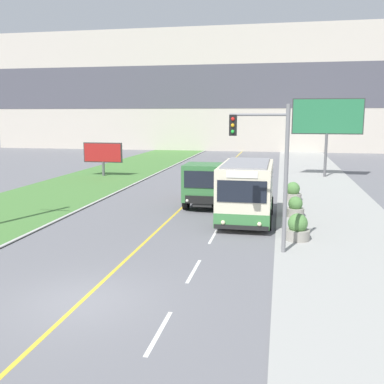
{
  "coord_description": "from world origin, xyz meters",
  "views": [
    {
      "loc": [
        5.61,
        -11.58,
        5.42
      ],
      "look_at": [
        1.1,
        11.22,
        1.4
      ],
      "focal_mm": 42.0,
      "sensor_mm": 36.0,
      "label": 1
    }
  ],
  "objects_px": {
    "dump_truck": "(208,185)",
    "planter_round_second": "(295,208)",
    "billboard_large": "(327,118)",
    "car_distant": "(235,171)",
    "billboard_small": "(103,153)",
    "planter_round_near": "(298,228)",
    "traffic_light_mast": "(269,160)",
    "city_bus": "(246,192)",
    "planter_round_third": "(293,192)"
  },
  "relations": [
    {
      "from": "billboard_large",
      "to": "planter_round_third",
      "type": "height_order",
      "value": "billboard_large"
    },
    {
      "from": "dump_truck",
      "to": "planter_round_third",
      "type": "relative_size",
      "value": 5.2
    },
    {
      "from": "city_bus",
      "to": "traffic_light_mast",
      "type": "relative_size",
      "value": 0.99
    },
    {
      "from": "dump_truck",
      "to": "planter_round_second",
      "type": "relative_size",
      "value": 5.68
    },
    {
      "from": "car_distant",
      "to": "planter_round_near",
      "type": "relative_size",
      "value": 3.71
    },
    {
      "from": "city_bus",
      "to": "traffic_light_mast",
      "type": "height_order",
      "value": "traffic_light_mast"
    },
    {
      "from": "dump_truck",
      "to": "car_distant",
      "type": "distance_m",
      "value": 12.22
    },
    {
      "from": "traffic_light_mast",
      "to": "planter_round_third",
      "type": "xyz_separation_m",
      "value": [
        1.26,
        11.12,
        -3.12
      ]
    },
    {
      "from": "city_bus",
      "to": "car_distant",
      "type": "distance_m",
      "value": 15.66
    },
    {
      "from": "traffic_light_mast",
      "to": "planter_round_near",
      "type": "xyz_separation_m",
      "value": [
        1.25,
        1.92,
        -3.12
      ]
    },
    {
      "from": "planter_round_near",
      "to": "planter_round_second",
      "type": "relative_size",
      "value": 1.08
    },
    {
      "from": "planter_round_near",
      "to": "planter_round_second",
      "type": "distance_m",
      "value": 4.6
    },
    {
      "from": "city_bus",
      "to": "billboard_small",
      "type": "relative_size",
      "value": 1.63
    },
    {
      "from": "city_bus",
      "to": "car_distant",
      "type": "relative_size",
      "value": 1.34
    },
    {
      "from": "traffic_light_mast",
      "to": "planter_round_near",
      "type": "distance_m",
      "value": 3.87
    },
    {
      "from": "dump_truck",
      "to": "billboard_large",
      "type": "height_order",
      "value": "billboard_large"
    },
    {
      "from": "city_bus",
      "to": "dump_truck",
      "type": "height_order",
      "value": "city_bus"
    },
    {
      "from": "traffic_light_mast",
      "to": "billboard_large",
      "type": "distance_m",
      "value": 23.33
    },
    {
      "from": "car_distant",
      "to": "planter_round_near",
      "type": "distance_m",
      "value": 19.37
    },
    {
      "from": "planter_round_second",
      "to": "planter_round_near",
      "type": "bearing_deg",
      "value": -90.42
    },
    {
      "from": "dump_truck",
      "to": "billboard_small",
      "type": "xyz_separation_m",
      "value": [
        -11.28,
        11.54,
        0.7
      ]
    },
    {
      "from": "city_bus",
      "to": "car_distant",
      "type": "bearing_deg",
      "value": 97.91
    },
    {
      "from": "planter_round_second",
      "to": "billboard_large",
      "type": "bearing_deg",
      "value": 79.72
    },
    {
      "from": "dump_truck",
      "to": "traffic_light_mast",
      "type": "bearing_deg",
      "value": -66.23
    },
    {
      "from": "traffic_light_mast",
      "to": "planter_round_near",
      "type": "relative_size",
      "value": 5.02
    },
    {
      "from": "city_bus",
      "to": "traffic_light_mast",
      "type": "xyz_separation_m",
      "value": [
        1.23,
        -5.24,
        2.16
      ]
    },
    {
      "from": "billboard_small",
      "to": "planter_round_second",
      "type": "height_order",
      "value": "billboard_small"
    },
    {
      "from": "traffic_light_mast",
      "to": "city_bus",
      "type": "bearing_deg",
      "value": 103.2
    },
    {
      "from": "car_distant",
      "to": "billboard_small",
      "type": "bearing_deg",
      "value": -176.78
    },
    {
      "from": "billboard_small",
      "to": "planter_round_second",
      "type": "distance_m",
      "value": 21.27
    },
    {
      "from": "dump_truck",
      "to": "planter_round_second",
      "type": "xyz_separation_m",
      "value": [
        5.04,
        -2.01,
        -0.77
      ]
    },
    {
      "from": "city_bus",
      "to": "billboard_large",
      "type": "xyz_separation_m",
      "value": [
        5.48,
        17.66,
        3.55
      ]
    },
    {
      "from": "dump_truck",
      "to": "planter_round_near",
      "type": "height_order",
      "value": "dump_truck"
    },
    {
      "from": "planter_round_near",
      "to": "car_distant",
      "type": "bearing_deg",
      "value": 103.82
    },
    {
      "from": "city_bus",
      "to": "planter_round_second",
      "type": "distance_m",
      "value": 2.99
    },
    {
      "from": "city_bus",
      "to": "dump_truck",
      "type": "bearing_deg",
      "value": 127.51
    },
    {
      "from": "car_distant",
      "to": "planter_round_second",
      "type": "xyz_separation_m",
      "value": [
        4.66,
        -14.21,
        -0.14
      ]
    },
    {
      "from": "billboard_small",
      "to": "billboard_large",
      "type": "bearing_deg",
      "value": 8.32
    },
    {
      "from": "planter_round_second",
      "to": "city_bus",
      "type": "bearing_deg",
      "value": -152.94
    },
    {
      "from": "traffic_light_mast",
      "to": "car_distant",
      "type": "bearing_deg",
      "value": 99.27
    },
    {
      "from": "city_bus",
      "to": "planter_round_second",
      "type": "xyz_separation_m",
      "value": [
        2.51,
        1.28,
        -0.99
      ]
    },
    {
      "from": "car_distant",
      "to": "billboard_small",
      "type": "relative_size",
      "value": 1.21
    },
    {
      "from": "city_bus",
      "to": "planter_round_third",
      "type": "xyz_separation_m",
      "value": [
        2.49,
        5.88,
        -0.95
      ]
    },
    {
      "from": "planter_round_near",
      "to": "planter_round_second",
      "type": "height_order",
      "value": "planter_round_near"
    },
    {
      "from": "car_distant",
      "to": "traffic_light_mast",
      "type": "height_order",
      "value": "traffic_light_mast"
    },
    {
      "from": "traffic_light_mast",
      "to": "dump_truck",
      "type": "bearing_deg",
      "value": 113.77
    },
    {
      "from": "billboard_small",
      "to": "planter_round_third",
      "type": "bearing_deg",
      "value": -28.79
    },
    {
      "from": "billboard_large",
      "to": "planter_round_near",
      "type": "height_order",
      "value": "billboard_large"
    },
    {
      "from": "traffic_light_mast",
      "to": "billboard_large",
      "type": "relative_size",
      "value": 0.86
    },
    {
      "from": "city_bus",
      "to": "billboard_large",
      "type": "height_order",
      "value": "billboard_large"
    }
  ]
}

